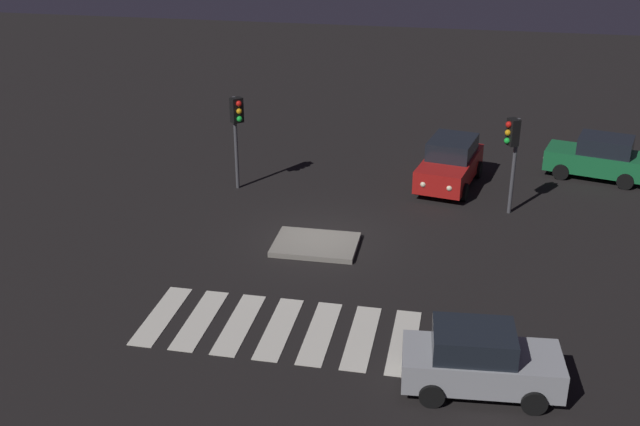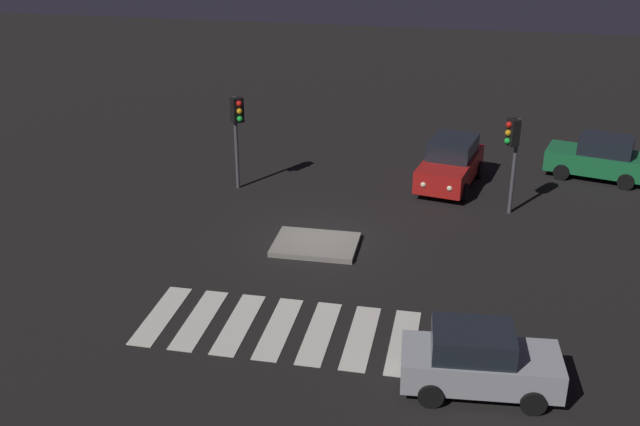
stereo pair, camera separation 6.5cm
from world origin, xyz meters
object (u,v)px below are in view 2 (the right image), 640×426
Objects in this scene: car_silver at (479,361)px; car_red at (451,163)px; car_green at (599,158)px; traffic_island at (316,245)px; traffic_light_west at (237,120)px; traffic_light_north at (513,143)px.

car_red reaches higher than car_silver.
car_silver is 0.92× the size of car_green.
car_green is at bearing 40.60° from traffic_island.
traffic_light_west reaches higher than car_silver.
traffic_light_west is at bearing -64.72° from car_red.
car_red is 6.26m from car_green.
traffic_light_west reaches higher than car_green.
traffic_light_west is at bearing 30.47° from car_green.
car_green is at bearing -159.44° from traffic_light_north.
traffic_light_north reaches higher than car_green.
traffic_island is 6.62m from traffic_light_west.
car_red is at bearing 90.77° from car_silver.
traffic_light_west reaches higher than traffic_island.
car_silver is (5.43, -6.86, 0.73)m from traffic_island.
car_green is 1.16× the size of traffic_light_west.
traffic_light_west is (-14.05, -4.10, 1.96)m from car_green.
car_silver is 14.91m from traffic_light_west.
car_silver is 1.06× the size of traffic_light_west.
car_green reaches higher than car_silver.
traffic_light_west is (-9.44, 11.37, 2.00)m from car_silver.
traffic_light_north reaches higher than traffic_island.
traffic_light_west is (-4.01, 4.51, 2.74)m from traffic_island.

